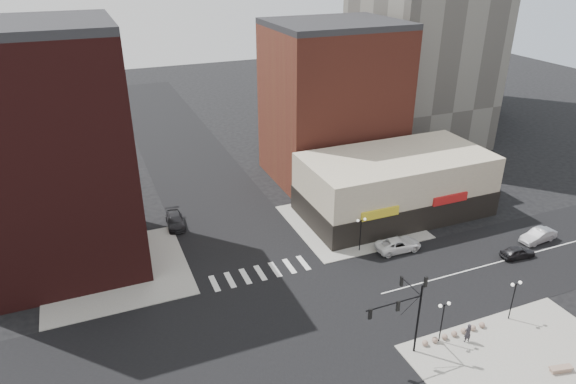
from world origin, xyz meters
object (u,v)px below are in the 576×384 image
silver_sedan (538,236)px  white_suv (398,244)px  street_lamp_se_b (515,291)px  pedestrian (468,333)px  traffic_signal (407,306)px  dark_sedan_east (518,252)px  stone_bench (561,369)px  dark_sedan_north (175,220)px  street_lamp_ne (361,226)px  street_lamp_se_a (443,312)px

silver_sedan → white_suv: bearing=-110.8°
street_lamp_se_b → pedestrian: (-5.79, -0.99, -2.21)m
white_suv → traffic_signal: bearing=150.0°
dark_sedan_east → stone_bench: 17.86m
traffic_signal → dark_sedan_north: bearing=114.6°
traffic_signal → dark_sedan_north: size_ratio=1.51×
white_suv → dark_sedan_east: white_suv is taller
silver_sedan → street_lamp_se_b: bearing=-59.5°
street_lamp_ne → pedestrian: bearing=-85.9°
dark_sedan_north → stone_bench: dark_sedan_north is taller
street_lamp_ne → dark_sedan_east: bearing=-26.6°
traffic_signal → stone_bench: (10.78, -6.99, -4.60)m
dark_sedan_east → stone_bench: dark_sedan_east is taller
traffic_signal → street_lamp_se_b: bearing=-0.8°
stone_bench → pedestrian: bearing=141.2°
dark_sedan_east → dark_sedan_north: bearing=62.4°
traffic_signal → street_lamp_ne: traffic_signal is taller
dark_sedan_east → pedestrian: pedestrian is taller
silver_sedan → pedestrian: 22.34m
street_lamp_ne → dark_sedan_east: street_lamp_ne is taller
white_suv → street_lamp_ne: bearing=72.7°
traffic_signal → dark_sedan_north: 33.24m
white_suv → dark_sedan_east: 13.33m
dark_sedan_east → street_lamp_se_b: bearing=137.2°
silver_sedan → dark_sedan_east: bearing=-75.3°
street_lamp_se_b → white_suv: size_ratio=0.77×
street_lamp_se_a → street_lamp_se_b: 8.00m
street_lamp_ne → pedestrian: 17.17m
street_lamp_ne → white_suv: (4.24, -1.50, -2.54)m
street_lamp_se_b → dark_sedan_north: bearing=130.2°
street_lamp_se_a → dark_sedan_east: 18.90m
dark_sedan_north → street_lamp_se_b: bearing=-46.1°
street_lamp_ne → dark_sedan_north: (-18.50, 14.14, -2.54)m
traffic_signal → stone_bench: traffic_signal is taller
traffic_signal → dark_sedan_north: traffic_signal is taller
street_lamp_se_a → pedestrian: bearing=-24.1°
street_lamp_se_b → dark_sedan_north: size_ratio=0.81×
dark_sedan_east → silver_sedan: (4.88, 1.73, 0.10)m
traffic_signal → dark_sedan_east: bearing=20.9°
white_suv → dark_sedan_north: size_ratio=1.06×
street_lamp_se_b → pedestrian: street_lamp_se_b is taller
street_lamp_se_b → dark_sedan_east: 12.28m
traffic_signal → white_suv: 17.44m
dark_sedan_east → pedestrian: size_ratio=2.08×
street_lamp_se_b → street_lamp_ne: 17.46m
dark_sedan_east → stone_bench: bearing=151.4°
street_lamp_se_a → dark_sedan_east: bearing=25.4°
dark_sedan_east → traffic_signal: bearing=115.9°
dark_sedan_east → dark_sedan_north: dark_sedan_north is taller
traffic_signal → street_lamp_se_a: (3.76, -0.17, -1.67)m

